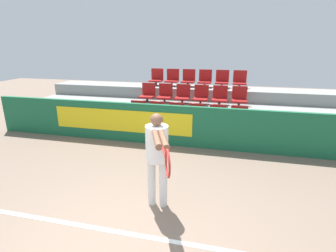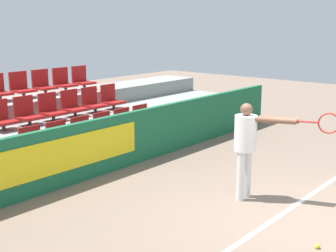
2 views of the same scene
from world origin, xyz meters
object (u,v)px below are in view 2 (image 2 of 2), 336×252
stadium_chair_7 (27,113)px  tennis_player (249,140)px  stadium_chair_10 (93,102)px  stadium_chair_2 (84,133)px  stadium_chair_3 (106,128)px  stadium_chair_5 (144,120)px  stadium_chair_1 (60,139)px  stadium_chair_14 (21,87)px  stadium_chair_9 (73,105)px  stadium_chair_6 (1,117)px  stadium_chair_4 (125,124)px  stadium_chair_0 (34,145)px  stadium_chair_11 (111,98)px  stadium_chair_16 (63,82)px  stadium_chair_17 (82,79)px  stadium_chair_8 (51,109)px  stadium_chair_15 (43,84)px  tennis_ball (317,246)px

stadium_chair_7 → tennis_player: tennis_player is taller
stadium_chair_10 → stadium_chair_2: bearing=-137.9°
stadium_chair_3 → stadium_chair_5: same height
stadium_chair_1 → stadium_chair_2: size_ratio=1.00×
stadium_chair_3 → tennis_player: tennis_player is taller
stadium_chair_3 → stadium_chair_14: stadium_chair_14 is taller
stadium_chair_2 → stadium_chair_9: bearing=61.0°
stadium_chair_6 → stadium_chair_4: bearing=-24.3°
stadium_chair_0 → stadium_chair_2: same height
stadium_chair_11 → stadium_chair_16: 1.27m
stadium_chair_4 → stadium_chair_14: bearing=119.0°
stadium_chair_3 → stadium_chair_5: (1.17, 0.00, 0.00)m
stadium_chair_5 → stadium_chair_7: (-2.35, 1.06, 0.38)m
stadium_chair_11 → stadium_chair_14: 2.09m
stadium_chair_1 → stadium_chair_17: size_ratio=1.00×
stadium_chair_0 → stadium_chair_8: size_ratio=1.00×
stadium_chair_4 → stadium_chair_11: stadium_chair_11 is taller
stadium_chair_6 → stadium_chair_10: 2.35m
stadium_chair_1 → stadium_chair_16: stadium_chair_16 is taller
stadium_chair_6 → stadium_chair_11: same height
stadium_chair_0 → stadium_chair_11: (2.94, 1.06, 0.38)m
stadium_chair_6 → stadium_chair_9: size_ratio=1.00×
stadium_chair_10 → stadium_chair_6: bearing=180.0°
stadium_chair_1 → stadium_chair_5: same height
stadium_chair_1 → stadium_chair_7: size_ratio=1.00×
stadium_chair_0 → stadium_chair_10: bearing=24.3°
stadium_chair_6 → stadium_chair_16: stadium_chair_16 is taller
stadium_chair_2 → stadium_chair_4: bearing=0.0°
stadium_chair_15 → tennis_player: bearing=-91.3°
stadium_chair_4 → tennis_player: tennis_player is taller
stadium_chair_11 → stadium_chair_16: stadium_chair_16 is taller
stadium_chair_3 → stadium_chair_17: 2.54m
stadium_chair_2 → stadium_chair_6: (-1.17, 1.06, 0.38)m
stadium_chair_3 → stadium_chair_15: (0.00, 2.12, 0.76)m
stadium_chair_6 → stadium_chair_5: bearing=-19.9°
stadium_chair_0 → stadium_chair_8: 1.63m
stadium_chair_4 → stadium_chair_14: size_ratio=1.00×
stadium_chair_15 → stadium_chair_10: bearing=-61.0°
stadium_chair_9 → stadium_chair_10: 0.59m
stadium_chair_4 → stadium_chair_15: size_ratio=1.00×
stadium_chair_2 → stadium_chair_14: stadium_chair_14 is taller
stadium_chair_11 → stadium_chair_15: (-1.17, 1.06, 0.38)m
stadium_chair_1 → stadium_chair_16: (1.76, 2.12, 0.76)m
stadium_chair_6 → stadium_chair_15: size_ratio=1.00×
stadium_chair_6 → stadium_chair_7: size_ratio=1.00×
stadium_chair_0 → stadium_chair_5: size_ratio=1.00×
stadium_chair_3 → stadium_chair_4: same height
stadium_chair_4 → stadium_chair_17: (0.59, 2.12, 0.76)m
stadium_chair_7 → stadium_chair_17: bearing=24.3°
stadium_chair_15 → tennis_ball: 7.42m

